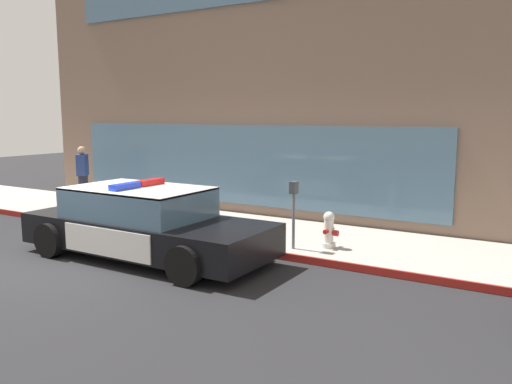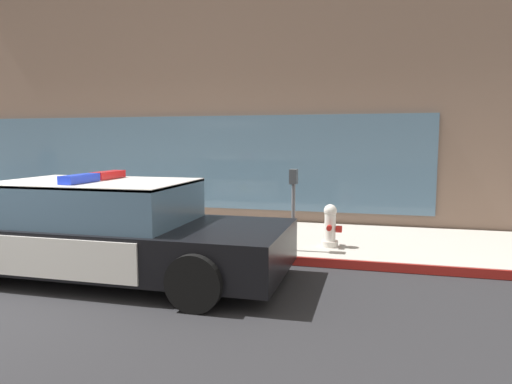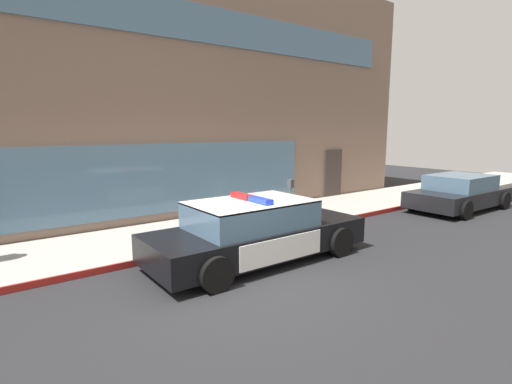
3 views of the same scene
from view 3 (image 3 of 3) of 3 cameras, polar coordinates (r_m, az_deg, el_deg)
name	(u,v)px [view 3 (image 3 of 3)]	position (r m, az deg, el deg)	size (l,w,h in m)	color
ground	(235,284)	(7.59, -3.10, -13.42)	(48.00, 48.00, 0.00)	#262628
sidewalk	(161,238)	(10.56, -13.96, -6.66)	(48.00, 2.97, 0.15)	#B2ADA3
curb_red_paint	(186,252)	(9.25, -10.31, -8.82)	(28.80, 0.04, 0.14)	maroon
storefront_building	(159,97)	(17.03, -14.17, 13.44)	(18.48, 9.50, 8.49)	#7A6051
police_cruiser	(256,231)	(8.64, 0.01, -5.79)	(5.09, 2.14, 1.49)	black
fire_hydrant	(294,208)	(12.07, 5.68, -2.35)	(0.34, 0.39, 0.73)	silver
car_down_street	(460,193)	(15.91, 27.96, -0.09)	(4.44, 2.14, 1.29)	black
parking_meter	(290,193)	(11.27, 5.12, -0.19)	(0.12, 0.18, 1.34)	slate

